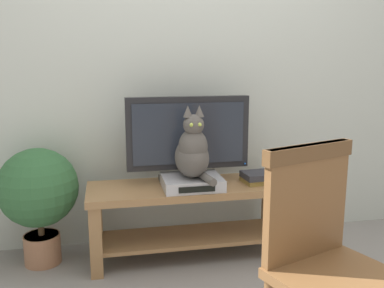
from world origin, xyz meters
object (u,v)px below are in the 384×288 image
book_stack (261,177)px  media_box (192,182)px  wooden_chair (327,252)px  cat (193,152)px  tv (188,138)px  tv_stand (190,207)px  potted_plant (38,193)px

book_stack → media_box: bearing=-177.4°
wooden_chair → cat: bearing=105.4°
tv → book_stack: size_ratio=3.09×
tv → wooden_chair: (0.29, -1.20, -0.22)m
tv_stand → cat: cat is taller
book_stack → potted_plant: bearing=175.0°
wooden_chair → book_stack: wooden_chair is taller
wooden_chair → book_stack: (0.16, 1.10, -0.03)m
tv → potted_plant: size_ratio=1.07×
tv_stand → media_box: bearing=-92.2°
wooden_chair → potted_plant: (-1.20, 1.22, -0.08)m
tv_stand → tv: bearing=90.0°
tv_stand → book_stack: book_stack is taller
cat → book_stack: (0.45, 0.04, -0.19)m
tv_stand → media_box: media_box is taller
cat → potted_plant: (-0.90, 0.16, -0.24)m
potted_plant → media_box: bearing=-8.8°
wooden_chair → book_stack: size_ratio=3.70×
tv → potted_plant: tv is taller
tv → tv_stand: bearing=-90.0°
tv_stand → tv: size_ratio=1.64×
media_box → cat: (0.00, -0.02, 0.19)m
media_box → potted_plant: 0.92m
book_stack → wooden_chair: bearing=-98.0°
tv_stand → media_box: 0.18m
tv → media_box: bearing=-91.0°
media_box → wooden_chair: (0.29, -1.08, 0.03)m
cat → book_stack: size_ratio=1.76×
tv_stand → potted_plant: size_ratio=1.75×
tv_stand → potted_plant: bearing=174.6°
tv_stand → tv: tv is taller
potted_plant → wooden_chair: bearing=-45.5°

